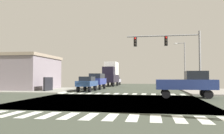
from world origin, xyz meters
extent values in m
cube|color=#3D4338|center=(0.00, 0.00, -0.03)|extent=(14.00, 90.00, 0.05)
cube|color=#3D4338|center=(0.00, 0.00, -0.03)|extent=(90.00, 12.00, 0.05)
cube|color=gray|center=(-13.00, 12.00, 0.07)|extent=(12.00, 12.00, 0.14)
cube|color=silver|center=(-3.75, -7.30, 0.00)|extent=(0.50, 2.00, 0.01)
cube|color=silver|center=(-2.75, -7.30, 0.00)|extent=(0.50, 2.00, 0.01)
cube|color=silver|center=(-1.75, -7.30, 0.00)|extent=(0.50, 2.00, 0.01)
cube|color=silver|center=(-0.75, -7.30, 0.00)|extent=(0.50, 2.00, 0.01)
cube|color=silver|center=(0.25, -7.30, 0.00)|extent=(0.50, 2.00, 0.01)
cube|color=silver|center=(1.25, -7.30, 0.00)|extent=(0.50, 2.00, 0.01)
cube|color=silver|center=(2.25, -7.30, 0.00)|extent=(0.50, 2.00, 0.01)
cube|color=silver|center=(3.25, -7.30, 0.00)|extent=(0.50, 2.00, 0.01)
cube|color=silver|center=(4.25, -7.30, 0.00)|extent=(0.50, 2.00, 0.01)
cube|color=silver|center=(5.25, -7.30, 0.00)|extent=(0.50, 2.00, 0.01)
cube|color=silver|center=(-6.75, 7.30, 0.00)|extent=(0.50, 2.00, 0.01)
cube|color=silver|center=(-5.75, 7.30, 0.00)|extent=(0.50, 2.00, 0.01)
cube|color=silver|center=(-4.75, 7.30, 0.00)|extent=(0.50, 2.00, 0.01)
cube|color=silver|center=(-3.75, 7.30, 0.00)|extent=(0.50, 2.00, 0.01)
cube|color=silver|center=(-2.75, 7.30, 0.00)|extent=(0.50, 2.00, 0.01)
cube|color=silver|center=(-1.75, 7.30, 0.00)|extent=(0.50, 2.00, 0.01)
cube|color=silver|center=(-0.75, 7.30, 0.00)|extent=(0.50, 2.00, 0.01)
cube|color=silver|center=(0.25, 7.30, 0.00)|extent=(0.50, 2.00, 0.01)
cube|color=silver|center=(1.25, 7.30, 0.00)|extent=(0.50, 2.00, 0.01)
cube|color=silver|center=(2.25, 7.30, 0.00)|extent=(0.50, 2.00, 0.01)
cube|color=silver|center=(3.25, 7.30, 0.00)|extent=(0.50, 2.00, 0.01)
cube|color=silver|center=(4.25, 7.30, 0.00)|extent=(0.50, 2.00, 0.01)
cube|color=silver|center=(5.25, 7.30, 0.00)|extent=(0.50, 2.00, 0.01)
cube|color=silver|center=(6.25, 7.30, 0.00)|extent=(0.50, 2.00, 0.01)
cylinder|color=gray|center=(7.92, 6.86, 3.27)|extent=(0.20, 0.20, 6.54)
cylinder|color=gray|center=(4.20, 6.86, 6.14)|extent=(7.43, 0.14, 0.14)
cube|color=black|center=(4.57, 6.86, 5.59)|extent=(0.32, 0.40, 1.00)
sphere|color=red|center=(4.57, 6.61, 5.90)|extent=(0.22, 0.22, 0.22)
sphere|color=black|center=(4.57, 6.61, 5.59)|extent=(0.22, 0.22, 0.22)
sphere|color=black|center=(4.57, 6.61, 5.28)|extent=(0.22, 0.22, 0.22)
cube|color=black|center=(1.38, 6.86, 5.59)|extent=(0.32, 0.40, 1.00)
sphere|color=red|center=(1.38, 6.61, 5.90)|extent=(0.22, 0.22, 0.22)
sphere|color=black|center=(1.38, 6.61, 5.59)|extent=(0.22, 0.22, 0.22)
sphere|color=black|center=(1.38, 6.61, 5.28)|extent=(0.22, 0.22, 0.22)
cylinder|color=gray|center=(8.21, 20.01, 3.64)|extent=(0.16, 0.16, 7.28)
cylinder|color=gray|center=(7.51, 20.01, 7.18)|extent=(1.40, 0.10, 0.10)
ellipsoid|color=silver|center=(6.81, 20.01, 7.13)|extent=(0.60, 0.32, 0.20)
cube|color=gray|center=(-18.16, 12.51, 2.24)|extent=(14.26, 8.83, 4.49)
cube|color=gray|center=(-18.16, 12.51, 4.69)|extent=(14.56, 9.13, 0.40)
cube|color=black|center=(-9.53, 9.10, 0.90)|extent=(0.24, 2.20, 1.80)
cylinder|color=black|center=(-4.28, 9.21, 0.34)|extent=(0.26, 0.68, 0.68)
cylinder|color=black|center=(-5.72, 9.21, 0.34)|extent=(0.26, 0.68, 0.68)
cylinder|color=black|center=(-4.28, 12.14, 0.34)|extent=(0.26, 0.68, 0.68)
cylinder|color=black|center=(-5.72, 12.14, 0.34)|extent=(0.26, 0.68, 0.68)
cube|color=navy|center=(-5.00, 10.67, 1.01)|extent=(1.80, 4.30, 0.66)
cube|color=black|center=(-5.00, 10.67, 1.61)|extent=(1.55, 2.24, 0.54)
cylinder|color=black|center=(-4.04, 25.04, 0.40)|extent=(0.26, 0.80, 0.80)
cylinder|color=black|center=(-5.96, 25.04, 0.40)|extent=(0.26, 0.80, 0.80)
cylinder|color=black|center=(-4.04, 29.94, 0.40)|extent=(0.26, 0.80, 0.80)
cylinder|color=black|center=(-5.96, 29.94, 0.40)|extent=(0.26, 0.80, 0.80)
cube|color=black|center=(-5.00, 27.49, 1.54)|extent=(2.40, 7.20, 1.49)
cube|color=white|center=(-5.00, 28.57, 3.57)|extent=(2.30, 4.18, 2.56)
cube|color=black|center=(-5.00, 25.33, 3.03)|extent=(2.11, 2.02, 1.49)
cylinder|color=black|center=(-4.28, 32.83, 0.34)|extent=(0.26, 0.68, 0.68)
cylinder|color=black|center=(-5.72, 32.83, 0.34)|extent=(0.26, 0.68, 0.68)
cylinder|color=black|center=(-4.28, 35.76, 0.34)|extent=(0.26, 0.68, 0.68)
cylinder|color=black|center=(-5.72, 35.76, 0.34)|extent=(0.26, 0.68, 0.68)
cube|color=#AEABC3|center=(-5.00, 34.30, 1.01)|extent=(1.80, 4.30, 0.66)
cube|color=black|center=(-5.00, 34.30, 1.61)|extent=(1.55, 2.24, 0.54)
cylinder|color=black|center=(7.75, 4.30, 0.37)|extent=(0.74, 0.26, 0.74)
cylinder|color=black|center=(7.75, 2.70, 0.37)|extent=(0.74, 0.26, 0.74)
cylinder|color=black|center=(4.28, 4.30, 0.37)|extent=(0.74, 0.26, 0.74)
cylinder|color=black|center=(4.28, 2.70, 0.37)|extent=(0.74, 0.26, 0.74)
cube|color=navy|center=(6.01, 3.50, 1.17)|extent=(5.10, 2.00, 0.86)
cube|color=black|center=(6.90, 3.50, 1.97)|extent=(1.79, 1.76, 0.75)
cylinder|color=black|center=(-4.22, 14.46, 0.37)|extent=(0.26, 0.74, 0.74)
cylinder|color=black|center=(-5.78, 14.46, 0.37)|extent=(0.26, 0.74, 0.74)
cylinder|color=black|center=(-4.22, 17.59, 0.37)|extent=(0.26, 0.74, 0.74)
cylinder|color=black|center=(-5.78, 17.59, 0.37)|extent=(0.26, 0.74, 0.74)
cube|color=navy|center=(-5.00, 16.03, 1.18)|extent=(1.96, 4.60, 0.88)
cube|color=black|center=(-5.00, 16.03, 1.98)|extent=(1.69, 3.22, 0.72)
camera|label=1|loc=(3.10, -17.72, 1.82)|focal=37.10mm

